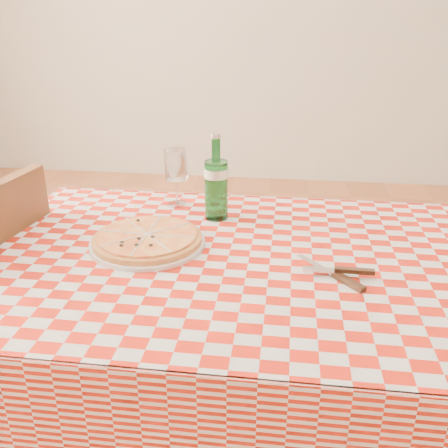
{
  "coord_description": "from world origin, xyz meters",
  "views": [
    {
      "loc": [
        0.13,
        -1.11,
        1.32
      ],
      "look_at": [
        -0.02,
        0.06,
        0.82
      ],
      "focal_mm": 40.0,
      "sensor_mm": 36.0,
      "label": 1
    }
  ],
  "objects_px": {
    "wine_glass": "(177,178)",
    "dining_table": "(229,290)",
    "pizza_plate": "(147,238)",
    "water_bottle": "(216,177)"
  },
  "relations": [
    {
      "from": "wine_glass",
      "to": "dining_table",
      "type": "bearing_deg",
      "value": -58.52
    },
    {
      "from": "pizza_plate",
      "to": "wine_glass",
      "type": "relative_size",
      "value": 1.69
    },
    {
      "from": "water_bottle",
      "to": "pizza_plate",
      "type": "bearing_deg",
      "value": -125.93
    },
    {
      "from": "dining_table",
      "to": "water_bottle",
      "type": "height_order",
      "value": "water_bottle"
    },
    {
      "from": "dining_table",
      "to": "wine_glass",
      "type": "distance_m",
      "value": 0.44
    },
    {
      "from": "water_bottle",
      "to": "wine_glass",
      "type": "height_order",
      "value": "water_bottle"
    },
    {
      "from": "dining_table",
      "to": "water_bottle",
      "type": "relative_size",
      "value": 4.75
    },
    {
      "from": "pizza_plate",
      "to": "wine_glass",
      "type": "bearing_deg",
      "value": 87.4
    },
    {
      "from": "dining_table",
      "to": "water_bottle",
      "type": "distance_m",
      "value": 0.34
    },
    {
      "from": "water_bottle",
      "to": "wine_glass",
      "type": "relative_size",
      "value": 1.41
    }
  ]
}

